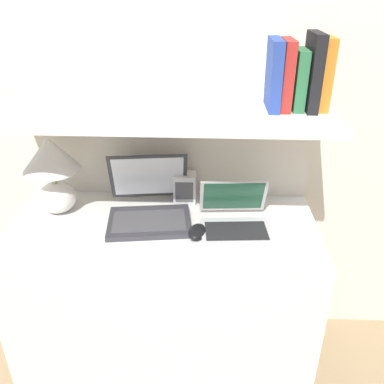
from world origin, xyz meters
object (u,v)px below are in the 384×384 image
table_lamp (52,168)px  laptop_large (149,206)px  book_green (299,80)px  computer_mouse (197,232)px  book_black (313,72)px  book_red (286,75)px  router_box (185,188)px  laptop_small (235,220)px  book_blue (274,75)px  book_orange (324,74)px

table_lamp → laptop_large: size_ratio=0.89×
laptop_large → book_green: bearing=0.9°
computer_mouse → book_black: 0.69m
book_black → book_red: bearing=-180.0°
laptop_large → router_box: (0.14, 0.14, 0.01)m
book_black → computer_mouse: bearing=-160.3°
table_lamp → laptop_small: 0.75m
router_box → book_black: bearing=-16.2°
laptop_small → computer_mouse: bearing=-158.7°
book_black → book_red: (-0.09, -0.00, -0.01)m
computer_mouse → book_blue: (0.25, 0.14, 0.55)m
laptop_large → book_black: bearing=0.8°
laptop_small → book_red: book_red is taller
book_green → book_blue: bearing=180.0°
book_red → book_blue: size_ratio=0.99×
book_red → book_blue: book_blue is taller
book_black → book_green: size_ratio=1.26×
book_green → book_red: bearing=180.0°
router_box → book_red: book_red is taller
book_green → book_orange: bearing=0.0°
book_orange → book_blue: size_ratio=1.02×
router_box → book_green: book_green is taller
computer_mouse → book_black: bearing=19.7°
book_orange → book_red: 0.13m
book_orange → book_green: 0.08m
book_green → book_red: book_red is taller
laptop_large → book_black: 0.79m
book_green → computer_mouse: bearing=-158.1°
table_lamp → router_box: 0.55m
laptop_small → book_blue: size_ratio=1.20×
book_blue → table_lamp: bearing=178.4°
book_orange → book_black: size_ratio=0.95×
table_lamp → book_orange: book_orange is taller
book_black → book_blue: book_black is taller
computer_mouse → book_blue: book_blue is taller
laptop_large → laptop_small: 0.35m
computer_mouse → book_orange: size_ratio=0.48×
book_orange → book_blue: 0.17m
laptop_small → book_orange: 0.61m
computer_mouse → book_black: book_black is taller
router_box → book_black: (0.44, -0.13, 0.52)m
table_lamp → book_red: 0.95m
computer_mouse → laptop_small: bearing=21.3°
computer_mouse → book_red: book_red is taller
book_orange → book_blue: bearing=180.0°
laptop_large → book_black: size_ratio=1.44×
laptop_large → book_green: book_green is taller
laptop_small → book_black: book_black is taller
table_lamp → book_orange: bearing=-1.3°
laptop_large → laptop_small: (0.34, -0.07, -0.01)m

